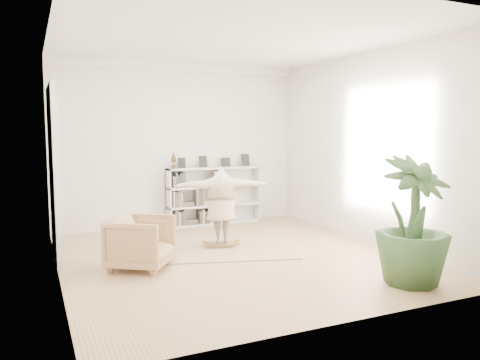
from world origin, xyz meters
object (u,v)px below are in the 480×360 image
(bookshelf, at_px, (214,196))
(rocker_board, at_px, (221,244))
(armchair, at_px, (141,243))
(person, at_px, (221,204))
(houseplant, at_px, (413,221))

(bookshelf, height_order, rocker_board, bookshelf)
(armchair, bearing_deg, rocker_board, -32.73)
(armchair, relative_size, rocker_board, 1.72)
(rocker_board, height_order, person, person)
(rocker_board, bearing_deg, armchair, -140.86)
(bookshelf, distance_m, rocker_board, 2.31)
(armchair, relative_size, person, 0.52)
(bookshelf, relative_size, houseplant, 1.23)
(rocker_board, relative_size, person, 0.30)
(rocker_board, relative_size, houseplant, 0.29)
(armchair, height_order, person, person)
(rocker_board, distance_m, person, 0.74)
(person, bearing_deg, houseplant, 134.98)
(armchair, bearing_deg, person, -32.73)
(armchair, distance_m, person, 1.80)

